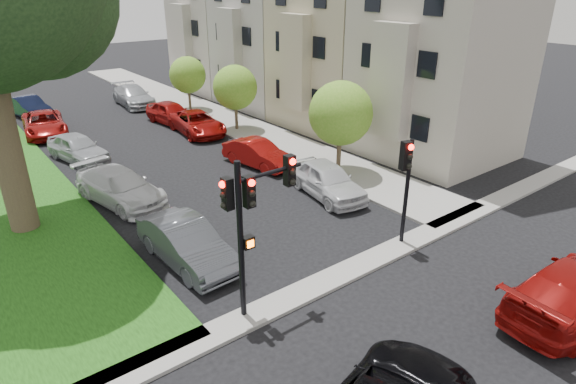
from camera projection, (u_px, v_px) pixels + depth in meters
ground at (388, 304)px, 14.68m from camera, size 140.00×140.00×0.00m
sidewalk_right at (204, 111)px, 35.77m from camera, size 3.50×44.00×0.12m
sidewalk_cross at (343, 274)px, 16.10m from camera, size 60.00×1.00×0.12m
house_a at (444, 25)px, 24.60m from camera, size 7.70×7.55×15.97m
house_b at (343, 17)px, 30.02m from camera, size 7.70×7.55×15.97m
house_c at (272, 11)px, 35.44m from camera, size 7.70×7.55×15.97m
house_d at (220, 6)px, 40.86m from camera, size 7.70×7.55×15.97m
small_tree_a at (341, 113)px, 23.27m from camera, size 3.13×3.13×4.70m
small_tree_b at (235, 88)px, 30.37m from camera, size 2.81×2.81×4.22m
small_tree_c at (188, 75)px, 35.16m from camera, size 2.66×2.66×3.98m
traffic_signal_main at (251, 210)px, 13.01m from camera, size 2.37×0.61×4.88m
traffic_signal_secondary at (406, 174)px, 16.81m from camera, size 0.55×0.44×4.09m
car_parked_0 at (327, 180)px, 21.73m from camera, size 2.59×4.84×1.56m
car_parked_1 at (258, 154)px, 25.27m from camera, size 2.14×4.35×1.37m
car_parked_2 at (197, 123)px, 30.58m from camera, size 2.79×5.25×1.40m
car_parked_3 at (171, 113)px, 32.63m from camera, size 2.26×4.63×1.52m
car_parked_4 at (133, 96)px, 37.35m from camera, size 2.46×5.39×1.53m
car_parked_5 at (186, 243)px, 16.55m from camera, size 1.85×4.72×1.53m
car_parked_6 at (120, 187)px, 21.08m from camera, size 3.08×5.41×1.48m
car_parked_7 at (78, 148)px, 25.97m from camera, size 2.60×4.60×1.48m
car_parked_8 at (44, 124)px, 30.35m from camera, size 3.07×5.43×1.43m
car_parked_9 at (29, 107)px, 34.15m from camera, size 2.40×4.70×1.48m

